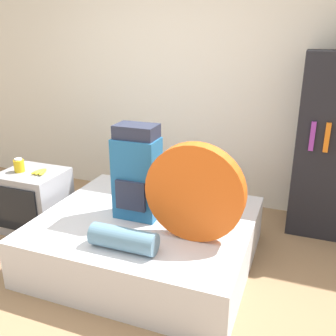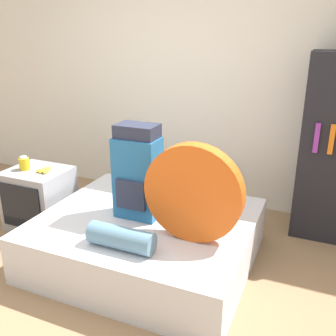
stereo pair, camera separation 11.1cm
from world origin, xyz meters
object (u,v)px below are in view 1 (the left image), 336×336
at_px(sleeping_roll, 123,239).
at_px(canister, 19,165).
at_px(backpack, 137,173).
at_px(television, 35,201).
at_px(tent_bag, 195,193).

xyz_separation_m(sleeping_roll, canister, (-1.38, 0.58, 0.17)).
distance_m(backpack, canister, 1.26).
bearing_deg(television, canister, -167.71).
distance_m(tent_bag, sleeping_roll, 0.59).
bearing_deg(backpack, canister, 176.02).
bearing_deg(television, sleeping_roll, -25.60).
xyz_separation_m(tent_bag, television, (-1.68, 0.29, -0.46)).
relative_size(backpack, canister, 5.84).
bearing_deg(sleeping_roll, canister, 157.06).
distance_m(sleeping_roll, television, 1.42).
distance_m(television, canister, 0.37).
height_order(backpack, television, backpack).
height_order(sleeping_roll, canister, canister).
distance_m(tent_bag, canister, 1.81).
bearing_deg(television, tent_bag, -9.69).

